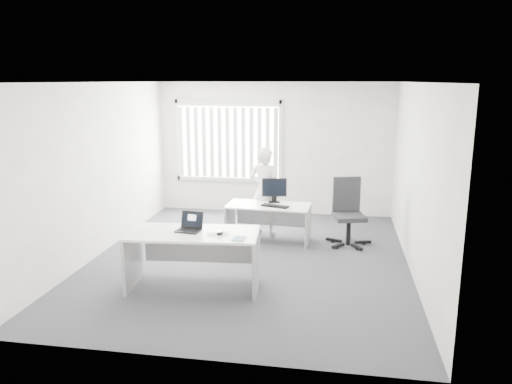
% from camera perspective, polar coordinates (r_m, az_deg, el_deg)
% --- Properties ---
extents(ground, '(6.00, 6.00, 0.00)m').
position_cam_1_polar(ground, '(8.13, -0.75, -7.70)').
color(ground, '#515058').
rests_on(ground, ground).
extents(wall_back, '(5.00, 0.02, 2.80)m').
position_cam_1_polar(wall_back, '(10.68, 2.11, 4.96)').
color(wall_back, white).
rests_on(wall_back, ground).
extents(wall_front, '(5.00, 0.02, 2.80)m').
position_cam_1_polar(wall_front, '(4.92, -7.07, -4.34)').
color(wall_front, white).
rests_on(wall_front, ground).
extents(wall_left, '(0.02, 6.00, 2.80)m').
position_cam_1_polar(wall_left, '(8.56, -17.49, 2.46)').
color(wall_left, white).
rests_on(wall_left, ground).
extents(wall_right, '(0.02, 6.00, 2.80)m').
position_cam_1_polar(wall_right, '(7.72, 17.81, 1.37)').
color(wall_right, white).
rests_on(wall_right, ground).
extents(ceiling, '(5.00, 6.00, 0.02)m').
position_cam_1_polar(ceiling, '(7.62, -0.81, 12.44)').
color(ceiling, white).
rests_on(ceiling, wall_back).
extents(window, '(2.32, 0.06, 1.76)m').
position_cam_1_polar(window, '(10.80, -3.20, 5.84)').
color(window, silver).
rests_on(window, wall_back).
extents(blinds, '(2.20, 0.10, 1.50)m').
position_cam_1_polar(blinds, '(10.75, -3.27, 5.64)').
color(blinds, white).
rests_on(blinds, wall_back).
extents(desk_near, '(1.84, 0.98, 0.81)m').
position_cam_1_polar(desk_near, '(6.93, -7.18, -6.36)').
color(desk_near, white).
rests_on(desk_near, ground).
extents(desk_far, '(1.50, 0.77, 0.67)m').
position_cam_1_polar(desk_far, '(8.91, 1.42, -2.64)').
color(desk_far, white).
rests_on(desk_far, ground).
extents(office_chair, '(0.81, 0.81, 1.17)m').
position_cam_1_polar(office_chair, '(8.91, 10.46, -3.62)').
color(office_chair, black).
rests_on(office_chair, ground).
extents(person, '(0.70, 0.56, 1.65)m').
position_cam_1_polar(person, '(9.24, 1.00, 0.13)').
color(person, silver).
rests_on(person, ground).
extents(laptop, '(0.36, 0.33, 0.25)m').
position_cam_1_polar(laptop, '(6.86, -7.80, -3.49)').
color(laptop, black).
rests_on(laptop, desk_near).
extents(paper_sheet, '(0.33, 0.27, 0.00)m').
position_cam_1_polar(paper_sheet, '(6.71, -4.35, -4.89)').
color(paper_sheet, white).
rests_on(paper_sheet, desk_near).
extents(mouse, '(0.07, 0.12, 0.05)m').
position_cam_1_polar(mouse, '(6.72, -4.15, -4.64)').
color(mouse, silver).
rests_on(mouse, paper_sheet).
extents(booklet, '(0.16, 0.22, 0.01)m').
position_cam_1_polar(booklet, '(6.51, -1.97, -5.35)').
color(booklet, white).
rests_on(booklet, desk_near).
extents(keyboard, '(0.51, 0.30, 0.02)m').
position_cam_1_polar(keyboard, '(8.73, 2.18, -1.62)').
color(keyboard, black).
rests_on(keyboard, desk_far).
extents(monitor, '(0.46, 0.21, 0.44)m').
position_cam_1_polar(monitor, '(8.99, 2.11, 0.18)').
color(monitor, black).
rests_on(monitor, desk_far).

